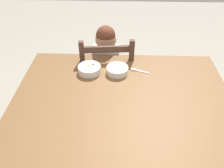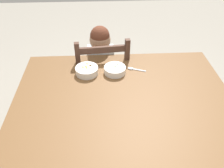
{
  "view_description": "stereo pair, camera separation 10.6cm",
  "coord_description": "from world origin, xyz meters",
  "px_view_note": "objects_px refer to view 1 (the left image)",
  "views": [
    {
      "loc": [
        -0.03,
        -1.1,
        1.74
      ],
      "look_at": [
        -0.07,
        0.08,
        0.8
      ],
      "focal_mm": 37.46,
      "sensor_mm": 36.0,
      "label": 1
    },
    {
      "loc": [
        -0.13,
        -1.1,
        1.74
      ],
      "look_at": [
        -0.07,
        0.08,
        0.8
      ],
      "focal_mm": 37.46,
      "sensor_mm": 36.0,
      "label": 2
    }
  ],
  "objects_px": {
    "dining_table": "(122,109)",
    "child_figure": "(106,63)",
    "bowl_of_peas": "(117,70)",
    "dining_chair": "(107,80)",
    "spoon": "(136,70)",
    "bowl_of_carrots": "(89,69)"
  },
  "relations": [
    {
      "from": "child_figure",
      "to": "dining_chair",
      "type": "bearing_deg",
      "value": 59.28
    },
    {
      "from": "dining_table",
      "to": "dining_chair",
      "type": "relative_size",
      "value": 1.51
    },
    {
      "from": "dining_table",
      "to": "bowl_of_carrots",
      "type": "bearing_deg",
      "value": 130.42
    },
    {
      "from": "dining_chair",
      "to": "spoon",
      "type": "height_order",
      "value": "dining_chair"
    },
    {
      "from": "dining_chair",
      "to": "child_figure",
      "type": "bearing_deg",
      "value": -120.72
    },
    {
      "from": "dining_chair",
      "to": "bowl_of_peas",
      "type": "xyz_separation_m",
      "value": [
        0.1,
        -0.3,
        0.32
      ]
    },
    {
      "from": "bowl_of_carrots",
      "to": "spoon",
      "type": "height_order",
      "value": "bowl_of_carrots"
    },
    {
      "from": "dining_table",
      "to": "child_figure",
      "type": "height_order",
      "value": "child_figure"
    },
    {
      "from": "child_figure",
      "to": "bowl_of_peas",
      "type": "xyz_separation_m",
      "value": [
        0.1,
        -0.29,
        0.14
      ]
    },
    {
      "from": "dining_table",
      "to": "child_figure",
      "type": "bearing_deg",
      "value": 103.6
    },
    {
      "from": "child_figure",
      "to": "dining_table",
      "type": "bearing_deg",
      "value": -76.4
    },
    {
      "from": "dining_table",
      "to": "dining_chair",
      "type": "bearing_deg",
      "value": 103.0
    },
    {
      "from": "spoon",
      "to": "bowl_of_peas",
      "type": "bearing_deg",
      "value": -166.78
    },
    {
      "from": "dining_chair",
      "to": "child_figure",
      "type": "distance_m",
      "value": 0.18
    },
    {
      "from": "child_figure",
      "to": "bowl_of_peas",
      "type": "relative_size",
      "value": 6.18
    },
    {
      "from": "child_figure",
      "to": "bowl_of_peas",
      "type": "bearing_deg",
      "value": -70.98
    },
    {
      "from": "dining_table",
      "to": "spoon",
      "type": "bearing_deg",
      "value": 72.2
    },
    {
      "from": "child_figure",
      "to": "spoon",
      "type": "relative_size",
      "value": 7.13
    },
    {
      "from": "dining_table",
      "to": "dining_chair",
      "type": "distance_m",
      "value": 0.63
    },
    {
      "from": "bowl_of_carrots",
      "to": "spoon",
      "type": "xyz_separation_m",
      "value": [
        0.34,
        0.03,
        -0.02
      ]
    },
    {
      "from": "dining_chair",
      "to": "spoon",
      "type": "relative_size",
      "value": 6.82
    },
    {
      "from": "bowl_of_peas",
      "to": "bowl_of_carrots",
      "type": "relative_size",
      "value": 0.96
    }
  ]
}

